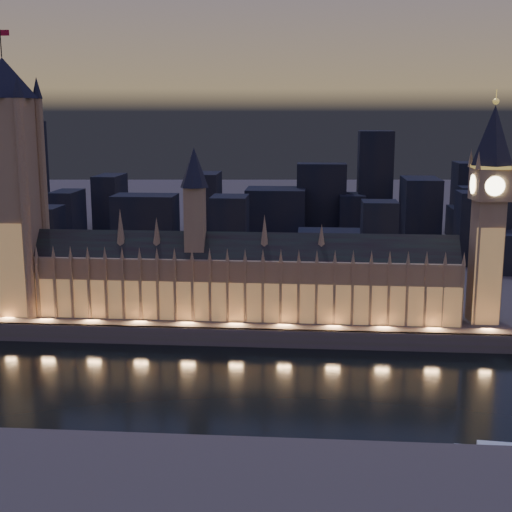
{
  "coord_description": "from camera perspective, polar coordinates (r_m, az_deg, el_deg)",
  "views": [
    {
      "loc": [
        29.96,
        -258.22,
        101.82
      ],
      "look_at": [
        5.0,
        55.0,
        38.0
      ],
      "focal_mm": 50.0,
      "sensor_mm": 36.0,
      "label": 1
    }
  ],
  "objects": [
    {
      "name": "elizabeth_tower",
      "position": [
        331.52,
        18.2,
        4.6
      ],
      "size": [
        18.0,
        18.0,
        103.15
      ],
      "color": "#9B7352",
      "rests_on": "north_bank"
    },
    {
      "name": "palace_of_westminster",
      "position": [
        330.55,
        -1.56,
        -1.72
      ],
      "size": [
        202.0,
        21.96,
        78.0
      ],
      "color": "#9B7352",
      "rests_on": "north_bank"
    },
    {
      "name": "ground_plane",
      "position": [
        279.18,
        -1.95,
        -9.92
      ],
      "size": [
        2000.0,
        2000.0,
        0.0
      ],
      "primitive_type": "plane",
      "color": "black",
      "rests_on": "ground"
    },
    {
      "name": "north_bank",
      "position": [
        784.91,
        2.34,
        4.31
      ],
      "size": [
        2000.0,
        960.0,
        8.0
      ],
      "primitive_type": "cube",
      "color": "#4D493A",
      "rests_on": "ground"
    },
    {
      "name": "embankment_wall",
      "position": [
        316.22,
        -1.11,
        -6.54
      ],
      "size": [
        2000.0,
        2.5,
        8.0
      ],
      "primitive_type": "cube",
      "color": "#585840",
      "rests_on": "ground"
    },
    {
      "name": "victoria_tower",
      "position": [
        350.63,
        -19.1,
        6.06
      ],
      "size": [
        31.68,
        31.68,
        129.73
      ],
      "color": "#9B7352",
      "rests_on": "north_bank"
    },
    {
      "name": "city_backdrop",
      "position": [
        511.37,
        4.49,
        3.56
      ],
      "size": [
        473.9,
        215.63,
        86.22
      ],
      "color": "black",
      "rests_on": "north_bank"
    }
  ]
}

